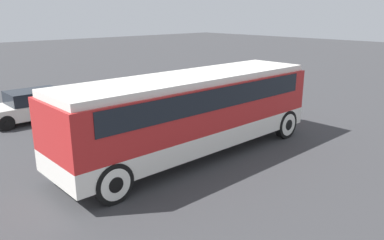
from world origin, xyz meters
name	(u,v)px	position (x,y,z in m)	size (l,w,h in m)	color
ground_plane	(192,155)	(0.00, 0.00, 0.00)	(120.00, 120.00, 0.00)	#38383A
tour_bus	(194,107)	(0.10, 0.00, 1.77)	(10.12, 2.67, 2.92)	silver
parked_car_near	(165,96)	(3.48, 5.93, 0.67)	(4.71, 1.80, 1.32)	#7A6B5B
parked_car_mid	(37,105)	(-2.27, 8.42, 0.72)	(4.45, 1.91, 1.45)	silver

